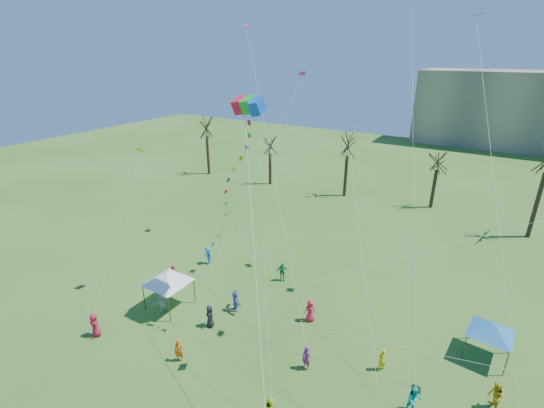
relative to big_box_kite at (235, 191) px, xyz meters
The scene contains 6 objects.
bare_tree_row 30.20m from the big_box_kite, 72.25° to the left, with size 69.73×8.82×11.25m.
big_box_kite is the anchor object (origin of this frame).
canopy_tent_white 10.04m from the big_box_kite, behind, with size 4.12×4.12×3.09m.
canopy_tent_blue 18.41m from the big_box_kite, 21.33° to the left, with size 3.57×3.57×2.70m.
festival_crowd 10.38m from the big_box_kite, ahead, with size 26.80×13.58×1.83m.
small_kites_aloft 7.33m from the big_box_kite, 45.64° to the left, with size 27.16×17.95×32.68m.
Camera 1 is at (8.22, -10.97, 18.49)m, focal length 25.00 mm.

